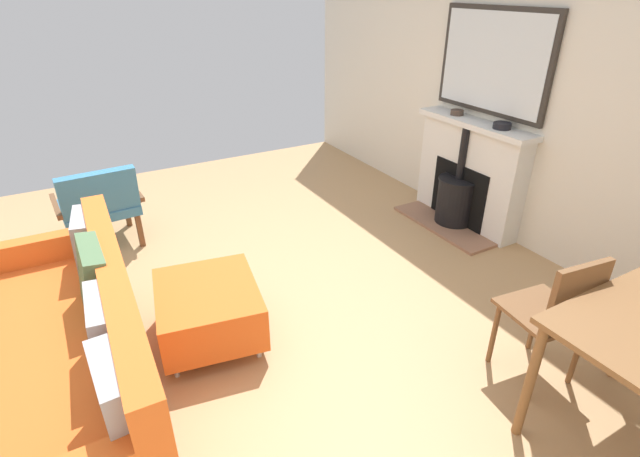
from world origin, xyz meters
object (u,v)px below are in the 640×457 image
(mantel_bowl_near, at_px, (457,112))
(sofa, at_px, (74,351))
(dining_chair_near_fireplace, at_px, (557,311))
(armchair_accent, at_px, (99,203))
(mantel_bowl_far, at_px, (502,125))
(ottoman, at_px, (209,308))
(fireplace, at_px, (465,180))

(mantel_bowl_near, bearing_deg, sofa, 14.31)
(dining_chair_near_fireplace, bearing_deg, armchair_accent, -56.11)
(dining_chair_near_fireplace, bearing_deg, mantel_bowl_near, -118.98)
(mantel_bowl_far, xyz_separation_m, sofa, (3.46, 0.35, -0.67))
(ottoman, relative_size, armchair_accent, 1.06)
(mantel_bowl_near, relative_size, dining_chair_near_fireplace, 0.14)
(dining_chair_near_fireplace, bearing_deg, sofa, -26.11)
(mantel_bowl_near, height_order, ottoman, mantel_bowl_near)
(mantel_bowl_far, distance_m, sofa, 3.54)
(mantel_bowl_near, distance_m, dining_chair_near_fireplace, 2.38)
(fireplace, relative_size, armchair_accent, 1.60)
(fireplace, xyz_separation_m, armchair_accent, (3.09, -1.17, -0.01))
(ottoman, height_order, dining_chair_near_fireplace, dining_chair_near_fireplace)
(fireplace, distance_m, mantel_bowl_far, 0.66)
(mantel_bowl_far, relative_size, armchair_accent, 0.20)
(mantel_bowl_near, relative_size, sofa, 0.06)
(fireplace, height_order, armchair_accent, fireplace)
(sofa, distance_m, dining_chair_near_fireplace, 2.61)
(dining_chair_near_fireplace, bearing_deg, fireplace, -121.73)
(ottoman, bearing_deg, armchair_accent, -75.48)
(fireplace, height_order, mantel_bowl_near, mantel_bowl_near)
(fireplace, distance_m, dining_chair_near_fireplace, 2.10)
(mantel_bowl_far, height_order, ottoman, mantel_bowl_far)
(fireplace, bearing_deg, armchair_accent, -20.74)
(mantel_bowl_near, relative_size, armchair_accent, 0.16)
(sofa, relative_size, ottoman, 2.53)
(mantel_bowl_far, distance_m, dining_chair_near_fireplace, 1.94)
(mantel_bowl_far, height_order, sofa, mantel_bowl_far)
(fireplace, xyz_separation_m, ottoman, (2.66, 0.46, -0.20))
(mantel_bowl_near, bearing_deg, ottoman, 14.71)
(sofa, bearing_deg, ottoman, -167.09)
(mantel_bowl_near, relative_size, ottoman, 0.15)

